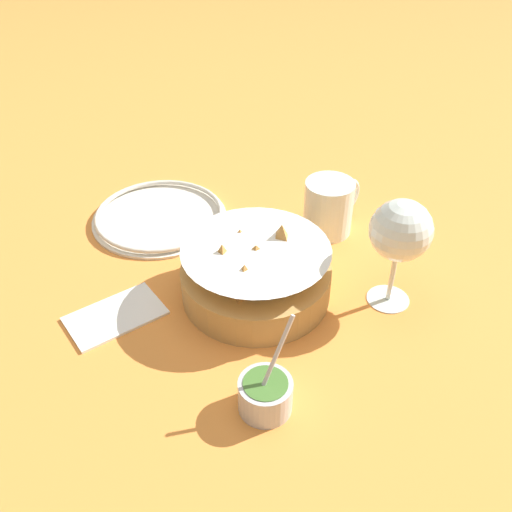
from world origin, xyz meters
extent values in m
plane|color=orange|center=(0.00, 0.00, 0.00)|extent=(4.00, 4.00, 0.00)
cylinder|color=#B2894C|center=(0.03, -0.02, 0.02)|extent=(0.21, 0.21, 0.05)
cone|color=white|center=(0.03, -0.02, 0.04)|extent=(0.21, 0.21, 0.08)
cylinder|color=#3D842D|center=(0.03, -0.02, 0.03)|extent=(0.16, 0.16, 0.01)
pyramid|color=#B77A38|center=(0.07, -0.03, 0.07)|extent=(0.06, 0.08, 0.07)
pyramid|color=#B77A38|center=(0.04, 0.02, 0.06)|extent=(0.07, 0.06, 0.05)
pyramid|color=#B77A38|center=(-0.01, 0.00, 0.06)|extent=(0.07, 0.08, 0.06)
pyramid|color=#B77A38|center=(-0.01, -0.04, 0.06)|extent=(0.08, 0.08, 0.06)
pyramid|color=#B77A38|center=(0.03, -0.02, 0.06)|extent=(0.10, 0.10, 0.06)
cylinder|color=#B7B7BC|center=(-0.10, -0.18, 0.02)|extent=(0.06, 0.06, 0.04)
cylinder|color=#42702D|center=(-0.10, -0.18, 0.03)|extent=(0.05, 0.05, 0.03)
cylinder|color=#B7B7BC|center=(-0.09, -0.18, 0.07)|extent=(0.06, 0.01, 0.11)
cylinder|color=silver|center=(0.16, -0.16, 0.00)|extent=(0.06, 0.06, 0.00)
cylinder|color=silver|center=(0.16, -0.16, 0.04)|extent=(0.01, 0.01, 0.08)
sphere|color=silver|center=(0.16, -0.16, 0.12)|extent=(0.08, 0.08, 0.08)
sphere|color=#E5B77F|center=(0.16, -0.16, 0.11)|extent=(0.06, 0.06, 0.06)
cylinder|color=silver|center=(0.22, 0.02, 0.04)|extent=(0.08, 0.08, 0.09)
cylinder|color=#935119|center=(0.22, 0.02, 0.03)|extent=(0.06, 0.06, 0.06)
torus|color=silver|center=(0.26, 0.02, 0.05)|extent=(0.06, 0.01, 0.06)
cylinder|color=silver|center=(0.03, 0.23, 0.00)|extent=(0.23, 0.23, 0.01)
torus|color=silver|center=(0.03, 0.23, 0.01)|extent=(0.22, 0.22, 0.01)
cube|color=white|center=(-0.15, 0.07, 0.00)|extent=(0.14, 0.09, 0.01)
camera|label=1|loc=(-0.39, -0.48, 0.55)|focal=40.00mm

